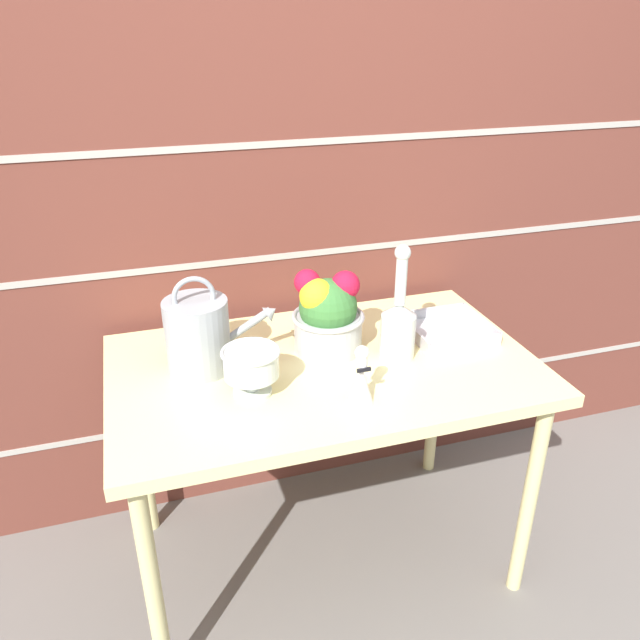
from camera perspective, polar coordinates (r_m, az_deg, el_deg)
ground_plane at (r=2.24m, az=0.30°, el=-20.59°), size 12.00×12.00×0.00m
brick_wall at (r=2.04m, az=-3.53°, el=11.01°), size 3.60×0.08×2.20m
patio_table at (r=1.81m, az=0.34°, el=-5.98°), size 1.20×0.72×0.74m
watering_can at (r=1.73m, az=-11.02°, el=-1.28°), size 0.32×0.18×0.28m
crystal_pedestal_bowl at (r=1.61m, az=-6.31°, el=-4.13°), size 0.15×0.15×0.13m
flower_planter at (r=1.79m, az=0.67°, el=0.53°), size 0.21×0.21×0.25m
glass_decanter at (r=1.77m, az=7.18°, el=-0.33°), size 0.10×0.10×0.34m
figurine_vase at (r=1.57m, az=3.78°, el=-5.48°), size 0.07×0.07×0.16m
wire_tray at (r=1.97m, az=11.56°, el=-0.98°), size 0.24×0.23×0.04m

